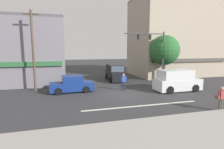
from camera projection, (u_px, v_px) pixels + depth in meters
ground_plane at (126, 94)px, 16.17m from camera, size 120.00×120.00×0.00m
lane_marking_stripe at (143, 106)px, 12.82m from camera, size 9.00×0.24×0.01m
sidewalk_curb at (189, 137)px, 8.04m from camera, size 40.00×5.00×0.16m
building_left_block at (15, 51)px, 21.54m from camera, size 11.92×8.74×7.78m
building_right_corner at (173, 37)px, 28.31m from camera, size 12.88×8.57×12.18m
street_tree at (164, 50)px, 22.43m from camera, size 3.83×3.83×5.94m
utility_pole_near_left at (33, 50)px, 16.99m from camera, size 1.40×0.22×7.84m
utility_pole_far_right at (156, 52)px, 25.17m from camera, size 1.40×0.22×7.30m
traffic_light_mast at (155, 49)px, 20.85m from camera, size 4.86×0.79×6.20m
van_crossing_center at (177, 81)px, 17.41m from camera, size 4.62×2.09×2.11m
sedan_crossing_leftbound at (72, 85)px, 17.01m from camera, size 4.20×2.07×1.58m
van_crossing_rightbound at (115, 73)px, 23.47m from camera, size 2.19×4.68×2.11m
pedestrian_foreground_with_bag at (221, 97)px, 11.56m from camera, size 0.68×0.29×1.67m
pedestrian_mid_crossing at (124, 81)px, 17.58m from camera, size 0.56×0.29×1.67m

